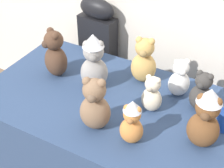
{
  "coord_description": "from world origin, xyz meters",
  "views": [
    {
      "loc": [
        0.69,
        -1.02,
        1.92
      ],
      "look_at": [
        0.0,
        0.25,
        0.83
      ],
      "focal_mm": 52.78,
      "sensor_mm": 36.0,
      "label": 1
    }
  ],
  "objects": [
    {
      "name": "teddy_bear_charcoal",
      "position": [
        0.45,
        0.42,
        0.82
      ],
      "size": [
        0.14,
        0.12,
        0.25
      ],
      "rotation": [
        0.0,
        0.0,
        -0.13
      ],
      "color": "#383533",
      "rests_on": "display_table"
    },
    {
      "name": "teddy_bear_snow",
      "position": [
        0.31,
        0.49,
        0.82
      ],
      "size": [
        0.16,
        0.16,
        0.24
      ],
      "rotation": [
        0.0,
        0.0,
        0.58
      ],
      "color": "white",
      "rests_on": "display_table"
    },
    {
      "name": "teddy_bear_cocoa",
      "position": [
        -0.43,
        0.32,
        0.85
      ],
      "size": [
        0.21,
        0.2,
        0.31
      ],
      "rotation": [
        0.0,
        0.0,
        -0.53
      ],
      "color": "#4C3323",
      "rests_on": "display_table"
    },
    {
      "name": "teddy_bear_ginger",
      "position": [
        0.23,
        0.02,
        0.83
      ],
      "size": [
        0.13,
        0.12,
        0.26
      ],
      "rotation": [
        0.0,
        0.0,
        0.21
      ],
      "color": "#D17F3D",
      "rests_on": "display_table"
    },
    {
      "name": "display_table",
      "position": [
        0.0,
        0.25,
        0.35
      ],
      "size": [
        1.52,
        0.87,
        0.71
      ],
      "primitive_type": "cube",
      "color": "navy",
      "rests_on": "ground_plane"
    },
    {
      "name": "instrument_case",
      "position": [
        -0.43,
        0.81,
        0.52
      ],
      "size": [
        0.29,
        0.14,
        1.03
      ],
      "rotation": [
        0.0,
        0.0,
        -0.09
      ],
      "color": "black",
      "rests_on": "ground_plane"
    },
    {
      "name": "teddy_bear_chestnut",
      "position": [
        0.54,
        0.17,
        0.87
      ],
      "size": [
        0.16,
        0.14,
        0.34
      ],
      "rotation": [
        0.0,
        0.0,
        0.07
      ],
      "color": "brown",
      "rests_on": "display_table"
    },
    {
      "name": "teddy_bear_ash",
      "position": [
        -0.16,
        0.32,
        0.88
      ],
      "size": [
        0.21,
        0.2,
        0.36
      ],
      "rotation": [
        0.0,
        0.0,
        0.5
      ],
      "color": "gray",
      "rests_on": "display_table"
    },
    {
      "name": "teddy_bear_cream",
      "position": [
        0.22,
        0.29,
        0.81
      ],
      "size": [
        0.12,
        0.11,
        0.22
      ],
      "rotation": [
        0.0,
        0.0,
        -0.08
      ],
      "color": "beige",
      "rests_on": "display_table"
    },
    {
      "name": "teddy_bear_mocha",
      "position": [
        0.02,
        0.03,
        0.85
      ],
      "size": [
        0.19,
        0.17,
        0.31
      ],
      "rotation": [
        0.0,
        0.0,
        0.29
      ],
      "color": "#7F6047",
      "rests_on": "display_table"
    },
    {
      "name": "teddy_bear_honey",
      "position": [
        0.07,
        0.51,
        0.84
      ],
      "size": [
        0.18,
        0.16,
        0.3
      ],
      "rotation": [
        0.0,
        0.0,
        0.23
      ],
      "color": "tan",
      "rests_on": "display_table"
    }
  ]
}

